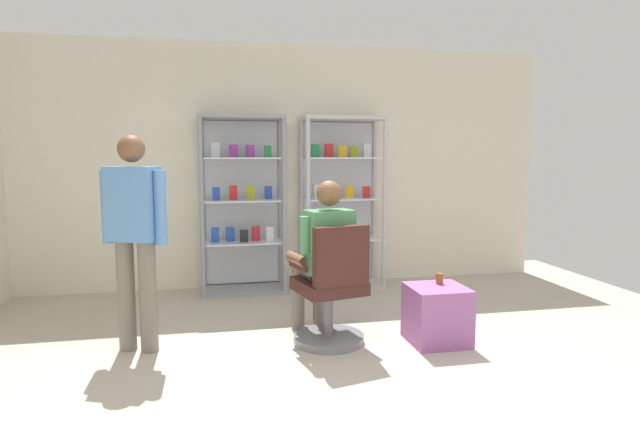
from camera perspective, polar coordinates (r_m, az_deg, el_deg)
The scene contains 9 objects.
ground_plane at distance 3.38m, azimuth 4.51°, elevation -19.67°, with size 7.20×7.20×0.00m, color #B2A899.
back_wall at distance 5.98m, azimuth -3.36°, elevation 5.12°, with size 6.00×0.10×2.70m, color silver.
display_cabinet_left at distance 5.71m, azimuth -8.48°, elevation 1.12°, with size 0.90×0.45×1.90m.
display_cabinet_right at distance 5.87m, azimuth 2.32°, elevation 1.39°, with size 0.90×0.45×1.90m.
office_chair at distance 4.12m, azimuth 1.32°, elevation -8.96°, with size 0.61×0.58×0.96m.
seated_shopkeeper at distance 4.19m, azimuth 0.35°, elevation -4.21°, with size 0.55×0.62×1.29m.
storage_crate at distance 4.31m, azimuth 12.64°, elevation -10.71°, with size 0.44×0.43×0.45m, color #9E599E.
tea_glass at distance 4.34m, azimuth 12.92°, elevation -6.94°, with size 0.06×0.06×0.09m, color brown.
standing_customer at distance 4.13m, azimuth -19.61°, elevation -1.64°, with size 0.49×0.34×1.63m.
Camera 1 is at (-0.85, -2.91, 1.49)m, focal length 29.30 mm.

